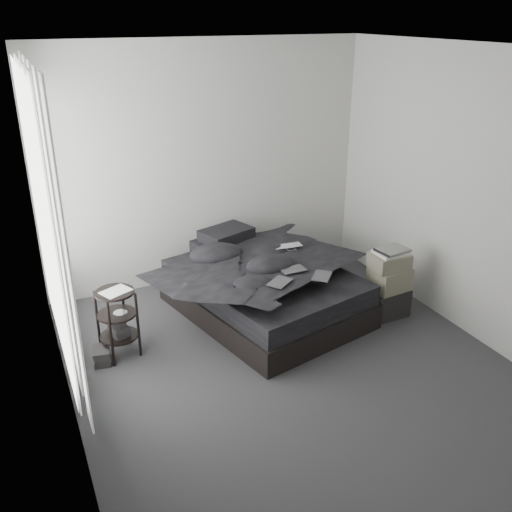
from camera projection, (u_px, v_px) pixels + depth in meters
name	position (u px, v px, depth m)	size (l,w,h in m)	color
floor	(294.00, 370.00, 4.90)	(3.60, 4.20, 0.01)	#343537
ceiling	(305.00, 49.00, 3.86)	(3.60, 4.20, 0.01)	white
wall_back	(206.00, 165.00, 6.13)	(3.60, 0.01, 2.60)	silver
wall_left	(54.00, 268.00, 3.70)	(0.01, 4.20, 2.60)	silver
wall_right	(478.00, 199.00, 5.06)	(0.01, 4.20, 2.60)	silver
window_left	(43.00, 218.00, 4.44)	(0.02, 2.00, 2.30)	white
curtain_left	(51.00, 226.00, 4.48)	(0.06, 2.12, 2.48)	white
bed	(265.00, 301.00, 5.77)	(1.40, 1.85, 0.25)	black
mattress	(265.00, 281.00, 5.68)	(1.35, 1.80, 0.20)	black
duvet	(268.00, 264.00, 5.57)	(1.37, 1.58, 0.22)	black
pillow_lower	(221.00, 245.00, 6.12)	(0.56, 0.38, 0.13)	black
pillow_upper	(226.00, 234.00, 6.09)	(0.52, 0.36, 0.12)	black
laptop	(289.00, 242.00, 5.78)	(0.30, 0.19, 0.02)	silver
comic_a	(280.00, 275.00, 5.07)	(0.23, 0.15, 0.01)	black
comic_b	(293.00, 262.00, 5.32)	(0.23, 0.15, 0.01)	black
comic_c	(322.00, 268.00, 5.18)	(0.23, 0.15, 0.01)	black
side_stand	(118.00, 324.00, 4.99)	(0.34, 0.34, 0.62)	black
papers	(116.00, 292.00, 4.86)	(0.24, 0.18, 0.01)	white
floor_books	(102.00, 356.00, 4.97)	(0.14, 0.20, 0.14)	black
box_lower	(386.00, 301.00, 5.73)	(0.39, 0.31, 0.29)	black
box_mid	(389.00, 279.00, 5.62)	(0.37, 0.29, 0.22)	#6E6A57
box_upper	(389.00, 261.00, 5.55)	(0.35, 0.28, 0.15)	#6E6A57
art_book_white	(391.00, 252.00, 5.52)	(0.30, 0.24, 0.03)	silver
art_book_snake	(392.00, 250.00, 5.50)	(0.29, 0.23, 0.03)	silver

